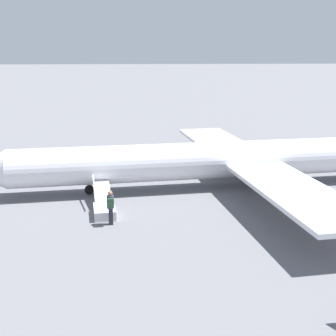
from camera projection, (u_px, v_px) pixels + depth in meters
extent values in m
plane|color=slate|center=(228.00, 187.00, 29.84)|extent=(600.00, 600.00, 0.00)
cylinder|color=silver|center=(228.00, 160.00, 29.41)|extent=(26.89, 4.94, 2.29)
cube|color=silver|center=(296.00, 192.00, 23.24)|extent=(4.76, 11.56, 0.23)
cube|color=silver|center=(218.00, 142.00, 36.15)|extent=(4.76, 11.56, 0.23)
cylinder|color=black|center=(89.00, 190.00, 28.19)|extent=(0.58, 0.20, 0.57)
cylinder|color=#2D2D33|center=(89.00, 184.00, 28.10)|extent=(0.10, 0.10, 0.18)
cylinder|color=black|center=(274.00, 185.00, 29.28)|extent=(0.58, 0.20, 0.57)
cylinder|color=#2D2D33|center=(274.00, 179.00, 29.19)|extent=(0.10, 0.10, 0.18)
cylinder|color=black|center=(261.00, 176.00, 31.24)|extent=(0.58, 0.20, 0.57)
cylinder|color=#2D2D33|center=(262.00, 171.00, 31.15)|extent=(0.10, 0.10, 0.18)
cube|color=silver|center=(105.00, 212.00, 24.41)|extent=(1.27, 1.90, 0.50)
cube|color=silver|center=(102.00, 191.00, 26.20)|extent=(1.12, 2.31, 0.65)
cube|color=silver|center=(94.00, 183.00, 25.99)|extent=(0.28, 2.21, 0.59)
cube|color=#23232D|center=(111.00, 216.00, 23.24)|extent=(0.23, 0.30, 0.85)
cylinder|color=#33384C|center=(110.00, 202.00, 23.06)|extent=(0.36, 0.36, 0.65)
sphere|color=#936B4C|center=(110.00, 193.00, 22.95)|extent=(0.24, 0.24, 0.24)
cube|color=#23472D|center=(111.00, 203.00, 22.79)|extent=(0.30, 0.21, 0.44)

